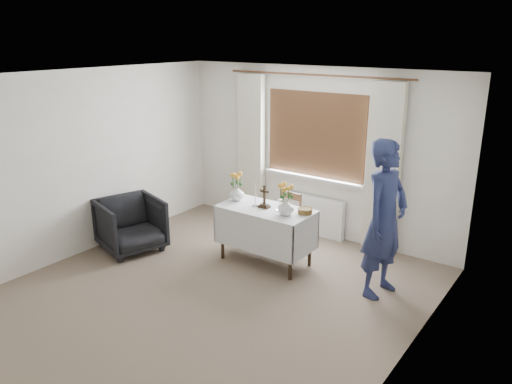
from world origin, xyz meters
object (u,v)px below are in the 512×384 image
wooden_chair (282,224)px  wooden_cross (264,197)px  armchair (131,225)px  person (385,219)px  altar_table (265,236)px  flower_vase_left (237,193)px  flower_vase_right (286,207)px

wooden_chair → wooden_cross: size_ratio=2.91×
wooden_chair → armchair: size_ratio=1.06×
person → altar_table: bearing=103.1°
armchair → flower_vase_left: size_ratio=3.95×
wooden_cross → flower_vase_left: bearing=175.5°
wooden_cross → flower_vase_left: 0.48m
armchair → person: 3.48m
wooden_chair → flower_vase_right: bearing=-43.3°
wooden_chair → flower_vase_right: (0.31, -0.40, 0.43)m
wooden_chair → flower_vase_left: bearing=-141.4°
wooden_chair → wooden_cross: wooden_cross is taller
wooden_cross → flower_vase_right: 0.38m
altar_table → person: 1.65m
armchair → flower_vase_left: (1.25, 0.81, 0.49)m
altar_table → flower_vase_right: 0.60m
wooden_chair → altar_table: bearing=-86.0°
wooden_chair → wooden_cross: bearing=-91.5°
flower_vase_right → altar_table: bearing=171.3°
flower_vase_left → armchair: bearing=-147.1°
altar_table → wooden_cross: 0.53m
armchair → flower_vase_right: size_ratio=3.82×
altar_table → wooden_cross: bearing=155.9°
armchair → person: person is taller
armchair → wooden_cross: size_ratio=2.76×
altar_table → flower_vase_left: size_ratio=5.95×
person → wooden_cross: bearing=102.5°
armchair → wooden_chair: bearing=-40.6°
wooden_chair → armchair: wooden_chair is taller
wooden_cross → flower_vase_left: (-0.48, 0.03, -0.05)m
person → flower_vase_left: size_ratio=8.83×
wooden_chair → armchair: 2.11m
wooden_cross → flower_vase_right: wooden_cross is taller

